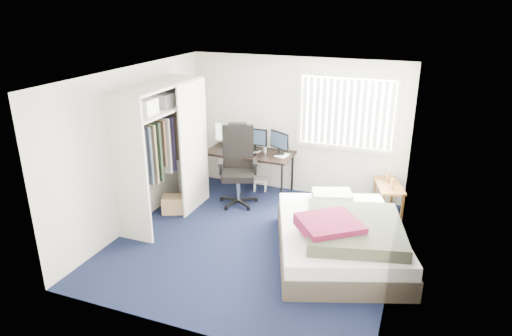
{
  "coord_description": "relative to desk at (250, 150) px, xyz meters",
  "views": [
    {
      "loc": [
        2.2,
        -5.65,
        3.45
      ],
      "look_at": [
        -0.13,
        0.4,
        1.02
      ],
      "focal_mm": 32.0,
      "sensor_mm": 36.0,
      "label": 1
    }
  ],
  "objects": [
    {
      "name": "ground",
      "position": [
        0.77,
        -1.75,
        -0.81
      ],
      "size": [
        4.2,
        4.2,
        0.0
      ],
      "primitive_type": "plane",
      "color": "black",
      "rests_on": "ground"
    },
    {
      "name": "nightstand",
      "position": [
        2.52,
        -0.08,
        -0.34
      ],
      "size": [
        0.61,
        0.86,
        0.72
      ],
      "color": "brown",
      "rests_on": "ground"
    },
    {
      "name": "window_assembly",
      "position": [
        1.67,
        0.29,
        0.79
      ],
      "size": [
        1.72,
        0.09,
        1.32
      ],
      "color": "white",
      "rests_on": "ground"
    },
    {
      "name": "desk",
      "position": [
        0.0,
        0.0,
        0.0
      ],
      "size": [
        1.6,
        0.75,
        1.25
      ],
      "color": "black",
      "rests_on": "ground"
    },
    {
      "name": "closet",
      "position": [
        -0.9,
        -1.49,
        0.54
      ],
      "size": [
        0.64,
        1.84,
        2.22
      ],
      "color": "beige",
      "rests_on": "ground"
    },
    {
      "name": "room_shell",
      "position": [
        0.77,
        -1.75,
        0.7
      ],
      "size": [
        4.2,
        4.2,
        4.2
      ],
      "color": "silver",
      "rests_on": "ground"
    },
    {
      "name": "footstool",
      "position": [
        0.16,
        0.1,
        -0.63
      ],
      "size": [
        0.33,
        0.3,
        0.23
      ],
      "color": "white",
      "rests_on": "ground"
    },
    {
      "name": "bed",
      "position": [
        2.04,
        -1.71,
        -0.51
      ],
      "size": [
        2.31,
        2.65,
        0.72
      ],
      "color": "#453B31",
      "rests_on": "ground"
    },
    {
      "name": "office_chair",
      "position": [
        -0.02,
        -0.52,
        -0.27
      ],
      "size": [
        0.86,
        0.86,
        1.41
      ],
      "color": "black",
      "rests_on": "ground"
    },
    {
      "name": "pine_box",
      "position": [
        -0.88,
        -1.31,
        -0.67
      ],
      "size": [
        0.47,
        0.42,
        0.29
      ],
      "primitive_type": "cube",
      "rotation": [
        0.0,
        0.0,
        0.41
      ],
      "color": "tan",
      "rests_on": "ground"
    }
  ]
}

